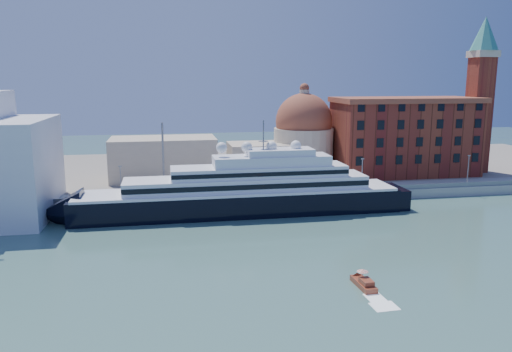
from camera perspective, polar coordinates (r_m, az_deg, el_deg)
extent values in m
plane|color=#345A51|center=(94.78, 2.05, -7.83)|extent=(400.00, 400.00, 0.00)
cube|color=gray|center=(126.55, -1.28, -2.40)|extent=(180.00, 10.00, 2.50)
cube|color=slate|center=(166.36, -3.55, 0.75)|extent=(260.00, 72.00, 2.00)
cube|color=slate|center=(121.80, -0.95, -2.03)|extent=(180.00, 0.10, 1.20)
cube|color=black|center=(115.32, -1.98, -3.30)|extent=(74.56, 11.47, 6.21)
cone|color=black|center=(116.39, -21.47, -3.94)|extent=(9.56, 11.47, 11.47)
cube|color=black|center=(126.18, 15.03, -2.51)|extent=(5.74, 10.52, 5.74)
cube|color=white|center=(114.53, -1.99, -1.68)|extent=(72.65, 11.66, 0.57)
cube|color=white|center=(114.46, -1.05, -0.80)|extent=(55.44, 9.56, 2.87)
cube|color=black|center=(109.85, -0.64, -1.30)|extent=(55.44, 0.15, 1.15)
cube|color=white|center=(114.44, 0.37, 0.57)|extent=(40.15, 8.60, 2.49)
cube|color=white|center=(114.59, 1.78, 1.79)|extent=(26.77, 7.65, 2.29)
cube|color=white|center=(114.72, 2.72, 2.76)|extent=(15.29, 6.69, 1.53)
cylinder|color=slate|center=(113.40, 0.85, 4.72)|extent=(0.29, 0.29, 6.69)
sphere|color=white|center=(112.26, -3.95, 3.25)|extent=(2.49, 2.49, 2.49)
sphere|color=white|center=(113.05, -1.06, 3.33)|extent=(2.49, 2.49, 2.49)
sphere|color=white|center=(114.12, 1.79, 3.40)|extent=(2.49, 2.49, 2.49)
sphere|color=white|center=(115.46, 4.57, 3.46)|extent=(2.49, 2.49, 2.49)
cube|color=maroon|center=(78.16, 12.18, -12.04)|extent=(2.15, 5.89, 0.97)
cube|color=maroon|center=(77.04, 12.51, -11.74)|extent=(1.64, 2.48, 0.78)
cylinder|color=slate|center=(78.11, 12.07, -11.09)|extent=(0.06, 0.06, 1.55)
cone|color=red|center=(77.79, 12.09, -10.49)|extent=(1.75, 1.75, 0.39)
cube|color=brown|center=(157.81, 16.62, 4.16)|extent=(42.00, 18.00, 22.00)
cube|color=brown|center=(156.94, 16.85, 8.33)|extent=(43.00, 19.00, 1.50)
cube|color=brown|center=(169.49, 24.04, 6.32)|extent=(6.00, 6.00, 35.00)
cube|color=beige|center=(169.29, 24.54, 12.56)|extent=(7.00, 7.00, 2.00)
cone|color=teal|center=(169.65, 24.71, 14.58)|extent=(8.40, 8.40, 10.00)
cylinder|color=beige|center=(152.89, 5.42, 2.85)|extent=(18.00, 18.00, 14.00)
sphere|color=brown|center=(151.87, 5.49, 6.21)|extent=(17.00, 17.00, 17.00)
cylinder|color=beige|center=(151.42, 5.54, 9.23)|extent=(3.00, 3.00, 3.00)
cube|color=beige|center=(148.05, 0.40, 1.85)|extent=(18.00, 14.00, 10.00)
cube|color=beige|center=(147.27, -10.52, 2.01)|extent=(30.00, 16.00, 12.00)
cylinder|color=slate|center=(121.40, -15.18, -0.82)|extent=(0.24, 0.24, 8.00)
cube|color=slate|center=(120.65, -15.28, 1.08)|extent=(0.80, 0.30, 0.25)
cylinder|color=slate|center=(122.53, -1.07, -0.33)|extent=(0.24, 0.24, 8.00)
cube|color=slate|center=(121.79, -1.08, 1.56)|extent=(0.80, 0.30, 0.25)
cylinder|color=slate|center=(130.73, 12.01, 0.15)|extent=(0.24, 0.24, 8.00)
cube|color=slate|center=(130.03, 12.09, 1.93)|extent=(0.80, 0.30, 0.25)
cylinder|color=slate|center=(144.80, 23.06, 0.55)|extent=(0.24, 0.24, 8.00)
cube|color=slate|center=(144.17, 23.18, 2.15)|extent=(0.80, 0.30, 0.25)
cylinder|color=slate|center=(122.03, -10.54, 1.82)|extent=(0.50, 0.50, 18.00)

